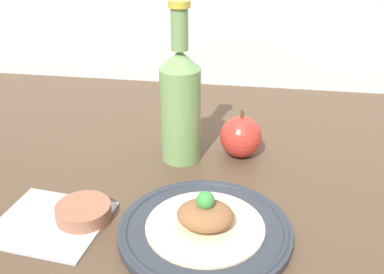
% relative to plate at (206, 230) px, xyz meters
% --- Properties ---
extents(ground_plane, '(1.80, 1.10, 0.04)m').
position_rel_plate_xyz_m(ground_plane, '(-0.00, 0.14, -0.03)').
color(ground_plane, brown).
extents(plate, '(0.27, 0.27, 0.02)m').
position_rel_plate_xyz_m(plate, '(0.00, 0.00, 0.00)').
color(plate, '#2D333D').
rests_on(plate, ground_plane).
extents(plated_food, '(0.18, 0.18, 0.06)m').
position_rel_plate_xyz_m(plated_food, '(0.00, 0.00, 0.02)').
color(plated_food, beige).
rests_on(plated_food, plate).
extents(cider_bottle, '(0.08, 0.08, 0.31)m').
position_rel_plate_xyz_m(cider_bottle, '(-0.08, 0.23, 0.11)').
color(cider_bottle, '#729E5B').
rests_on(cider_bottle, ground_plane).
extents(apple, '(0.08, 0.08, 0.10)m').
position_rel_plate_xyz_m(apple, '(0.04, 0.26, 0.03)').
color(apple, red).
rests_on(apple, ground_plane).
extents(napkin, '(0.19, 0.17, 0.01)m').
position_rel_plate_xyz_m(napkin, '(-0.25, -0.01, -0.01)').
color(napkin, '#B7BCC6').
rests_on(napkin, ground_plane).
extents(dipping_bowl, '(0.09, 0.09, 0.03)m').
position_rel_plate_xyz_m(dipping_bowl, '(-0.20, 0.01, 0.00)').
color(dipping_bowl, '#996047').
rests_on(dipping_bowl, ground_plane).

